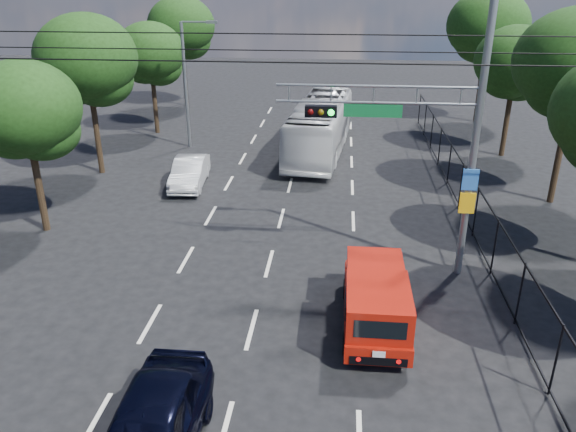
# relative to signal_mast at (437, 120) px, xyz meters

# --- Properties ---
(lane_markings) EXTENTS (6.12, 38.00, 0.01)m
(lane_markings) POSITION_rel_signal_mast_xyz_m (-5.28, 6.01, -5.24)
(lane_markings) COLOR beige
(lane_markings) RESTS_ON ground
(signal_mast) EXTENTS (6.43, 0.39, 9.50)m
(signal_mast) POSITION_rel_signal_mast_xyz_m (0.00, 0.00, 0.00)
(signal_mast) COLOR slate
(signal_mast) RESTS_ON ground
(streetlight_left) EXTENTS (2.09, 0.22, 7.08)m
(streetlight_left) POSITION_rel_signal_mast_xyz_m (-11.62, 14.01, -1.30)
(streetlight_left) COLOR slate
(streetlight_left) RESTS_ON ground
(utility_wires) EXTENTS (22.00, 5.04, 0.74)m
(utility_wires) POSITION_rel_signal_mast_xyz_m (-5.28, 0.84, 1.99)
(utility_wires) COLOR black
(utility_wires) RESTS_ON ground
(fence_right) EXTENTS (0.06, 34.03, 2.00)m
(fence_right) POSITION_rel_signal_mast_xyz_m (2.32, 4.18, -4.21)
(fence_right) COLOR black
(fence_right) RESTS_ON ground
(tree_right_c) EXTENTS (5.10, 5.10, 8.29)m
(tree_right_c) POSITION_rel_signal_mast_xyz_m (6.53, 7.03, 0.49)
(tree_right_c) COLOR black
(tree_right_c) RESTS_ON ground
(tree_right_d) EXTENTS (4.32, 4.32, 7.02)m
(tree_right_d) POSITION_rel_signal_mast_xyz_m (6.13, 14.03, -0.39)
(tree_right_d) COLOR black
(tree_right_d) RESTS_ON ground
(tree_right_e) EXTENTS (5.28, 5.28, 8.58)m
(tree_right_e) POSITION_rel_signal_mast_xyz_m (6.33, 22.03, 0.69)
(tree_right_e) COLOR black
(tree_right_e) RESTS_ON ground
(tree_left_b) EXTENTS (4.08, 4.08, 6.63)m
(tree_left_b) POSITION_rel_signal_mast_xyz_m (-14.47, 2.03, -0.66)
(tree_left_b) COLOR black
(tree_left_b) RESTS_ON ground
(tree_left_c) EXTENTS (4.80, 4.80, 7.80)m
(tree_left_c) POSITION_rel_signal_mast_xyz_m (-15.07, 9.03, 0.15)
(tree_left_c) COLOR black
(tree_left_c) RESTS_ON ground
(tree_left_d) EXTENTS (4.20, 4.20, 6.83)m
(tree_left_d) POSITION_rel_signal_mast_xyz_m (-14.67, 17.03, -0.52)
(tree_left_d) COLOR black
(tree_left_d) RESTS_ON ground
(tree_left_e) EXTENTS (4.92, 4.92, 7.99)m
(tree_left_e) POSITION_rel_signal_mast_xyz_m (-14.87, 25.03, 0.29)
(tree_left_e) COLOR black
(tree_left_e) RESTS_ON ground
(red_pickup) EXTENTS (1.78, 4.77, 1.77)m
(red_pickup) POSITION_rel_signal_mast_xyz_m (-1.79, -3.53, -4.30)
(red_pickup) COLOR black
(red_pickup) RESTS_ON ground
(navy_hatchback) EXTENTS (1.92, 4.74, 1.61)m
(navy_hatchback) POSITION_rel_signal_mast_xyz_m (-6.58, -8.92, -4.44)
(navy_hatchback) COLOR black
(navy_hatchback) RESTS_ON ground
(white_bus) EXTENTS (3.55, 11.00, 3.01)m
(white_bus) POSITION_rel_signal_mast_xyz_m (-4.09, 13.68, -3.74)
(white_bus) COLOR silver
(white_bus) RESTS_ON ground
(white_van) EXTENTS (1.73, 4.14, 1.33)m
(white_van) POSITION_rel_signal_mast_xyz_m (-10.07, 7.56, -4.58)
(white_van) COLOR silver
(white_van) RESTS_ON ground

